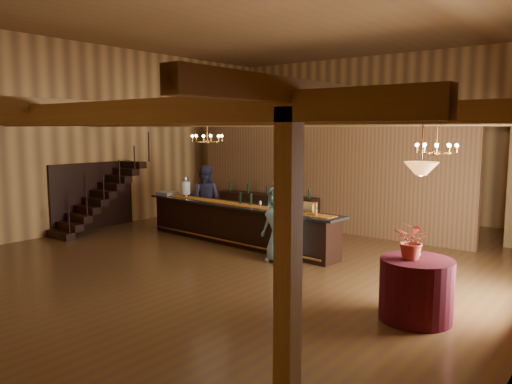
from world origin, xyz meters
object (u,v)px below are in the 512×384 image
Objects in this scene: backbar_shelf at (267,210)px; floor_plant at (452,223)px; beverage_dispenser at (186,187)px; chandelier_right at (437,148)px; tasting_bar at (237,224)px; guest at (278,224)px; pendant_lamp at (421,168)px; bartender at (279,210)px; round_table at (416,290)px; staff_second at (205,199)px; chandelier_left at (207,138)px; raffle_drum at (310,207)px.

floor_plant reaches higher than backbar_shelf.
chandelier_right is (7.19, -0.22, 1.30)m from beverage_dispenser.
guest is at bearing -18.24° from tasting_bar.
bartender is (-4.85, 3.11, -1.52)m from pendant_lamp.
staff_second is (-7.37, 2.91, 0.48)m from round_table.
tasting_bar is at bearing 68.67° from chandelier_left.
pendant_lamp is at bearing -38.00° from backbar_shelf.
raffle_drum reaches higher than round_table.
staff_second reaches higher than floor_plant.
beverage_dispenser is 0.34× the size of guest.
bartender is at bearing 146.65° from raffle_drum.
chandelier_left is 0.45× the size of bartender.
backbar_shelf is at bearing 143.53° from round_table.
staff_second is 6.82m from floor_plant.
tasting_bar is 2.47m from raffle_drum.
backbar_shelf is 2.94× the size of floor_plant.
raffle_drum is 3.91m from round_table.
raffle_drum is at bearing 147.60° from round_table.
round_table is at bearing -14.24° from chandelier_left.
chandelier_right is at bearing 102.99° from pendant_lamp.
beverage_dispenser is 0.67× the size of pendant_lamp.
bartender reaches higher than guest.
chandelier_right is at bearing -79.76° from floor_plant.
floor_plant is (-1.13, 5.61, 0.10)m from round_table.
chandelier_right reaches higher than tasting_bar.
backbar_shelf is 2.15m from staff_second.
beverage_dispenser is 8.13m from round_table.
backbar_shelf is (-3.28, 2.76, -0.74)m from raffle_drum.
chandelier_left is 2.70m from bartender.
bartender is (1.67, -1.71, 0.40)m from backbar_shelf.
chandelier_left is at bearing -28.27° from beverage_dispenser.
chandelier_left is at bearing -81.02° from backbar_shelf.
backbar_shelf is at bearing -141.30° from staff_second.
staff_second is (-1.77, 0.64, 0.44)m from tasting_bar.
raffle_drum is at bearing -175.93° from chandelier_right.
chandelier_right reaches higher than floor_plant.
beverage_dispenser is at bearing 25.80° from staff_second.
floor_plant is (2.11, 3.55, -0.64)m from raffle_drum.
floor_plant is (6.58, 3.14, -0.75)m from beverage_dispenser.
chandelier_left is 1.00× the size of chandelier_right.
pendant_lamp is at bearing 90.00° from round_table.
pendant_lamp is at bearing -77.01° from chandelier_right.
pendant_lamp reaches higher than guest.
bartender is (-4.33, 0.87, -1.75)m from chandelier_right.
backbar_shelf is 3.84× the size of pendant_lamp.
backbar_shelf is 1.96× the size of bartender.
chandelier_left is (-5.90, 1.50, 2.28)m from round_table.
bartender is (1.06, 1.62, -1.89)m from chandelier_left.
guest is at bearing 137.27° from bartender.
floor_plant is at bearing 176.07° from staff_second.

